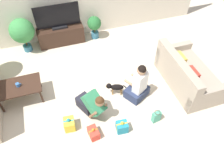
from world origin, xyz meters
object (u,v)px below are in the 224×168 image
potted_plant_back_left (22,31)px  mug (18,85)px  coffee_table (19,87)px  gift_bag_a (156,117)px  person_kneeling (92,103)px  tv (58,18)px  gift_box_c (69,124)px  potted_plant_back_right (94,25)px  person_sitting (138,85)px  dog (115,87)px  gift_box_b (122,127)px  gift_box_a (94,133)px  tv_console (61,35)px  sofa_right (187,75)px

potted_plant_back_left → mug: potted_plant_back_left is taller
coffee_table → gift_bag_a: (2.71, -1.53, -0.25)m
person_kneeling → gift_bag_a: 1.41m
gift_bag_a → coffee_table: bearing=150.5°
tv → potted_plant_back_left: bearing=-177.2°
gift_box_c → gift_bag_a: bearing=-12.7°
potted_plant_back_right → gift_box_c: bearing=-114.6°
person_sitting → potted_plant_back_right: bearing=-112.1°
potted_plant_back_right → gift_bag_a: potted_plant_back_right is taller
dog → gift_bag_a: (0.59, -1.01, -0.07)m
person_kneeling → gift_box_c: bearing=175.7°
gift_box_b → gift_bag_a: 0.78m
gift_box_b → tv: bearing=101.4°
tv → gift_box_b: bearing=-78.6°
coffee_table → gift_box_a: 2.00m
gift_box_a → gift_box_b: size_ratio=0.97×
potted_plant_back_left → tv: bearing=2.8°
tv → gift_bag_a: size_ratio=4.00×
coffee_table → mug: mug is taller
coffee_table → gift_box_b: coffee_table is taller
person_sitting → dog: person_sitting is taller
gift_box_a → gift_box_b: gift_box_b is taller
tv_console → coffee_table: bearing=-123.5°
sofa_right → tv_console: bearing=45.0°
gift_box_a → coffee_table: bearing=132.4°
coffee_table → gift_box_b: bearing=-38.4°
potted_plant_back_left → gift_box_c: potted_plant_back_left is taller
person_kneeling → person_sitting: 1.15m
tv → mug: bearing=-123.1°
potted_plant_back_right → gift_box_b: 3.38m
potted_plant_back_right → gift_bag_a: 3.40m
person_sitting → gift_box_a: bearing=-0.6°
tv_console → potted_plant_back_left: potted_plant_back_left is taller
tv → gift_box_b: tv is taller
person_kneeling → gift_box_a: person_kneeling is taller
coffee_table → potted_plant_back_right: size_ratio=1.39×
potted_plant_back_left → gift_bag_a: size_ratio=3.25×
gift_box_a → mug: 2.00m
dog → coffee_table: bearing=-84.4°
coffee_table → potted_plant_back_left: bearing=82.7°
gift_box_a → potted_plant_back_right: bearing=74.4°
sofa_right → dog: sofa_right is taller
potted_plant_back_left → gift_bag_a: bearing=-53.6°
coffee_table → potted_plant_back_left: size_ratio=0.99×
tv → potted_plant_back_right: bearing=-2.8°
person_kneeling → person_sitting: (1.14, 0.14, 0.03)m
sofa_right → mug: 3.93m
potted_plant_back_right → person_kneeling: 2.84m
gift_box_a → mug: (-1.32, 1.45, 0.38)m
person_sitting → tv: bearing=-92.5°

